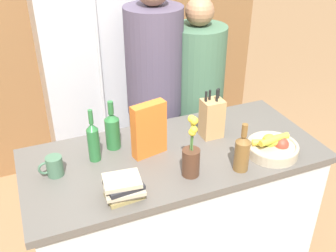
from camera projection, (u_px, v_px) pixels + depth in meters
The scene contains 14 objects.
kitchen_island at pixel (174, 216), 2.36m from camera, with size 1.61×0.73×0.92m.
back_wall_wood at pixel (100, 15), 3.16m from camera, with size 2.81×0.12×2.60m.
refrigerator at pixel (101, 72), 3.00m from camera, with size 0.86×0.63×1.93m.
fruit_bowl at pixel (272, 147), 2.10m from camera, with size 0.28×0.28×0.12m.
knife_block at pixel (212, 118), 2.22m from camera, with size 0.12×0.10×0.30m.
flower_vase at pixel (192, 156), 1.91m from camera, with size 0.09×0.09×0.33m.
cereal_box at pixel (149, 130), 2.05m from camera, with size 0.20×0.10×0.30m.
coffee_mug at pixel (54, 166), 1.93m from camera, with size 0.12×0.08×0.10m.
book_stack at pixel (124, 188), 1.79m from camera, with size 0.19×0.16×0.11m.
bottle_oil at pixel (242, 152), 1.95m from camera, with size 0.08×0.08×0.26m.
bottle_vinegar at pixel (93, 141), 2.01m from camera, with size 0.06×0.06×0.29m.
bottle_wine at pixel (112, 130), 2.12m from camera, with size 0.08×0.08×0.28m.
person_at_sink at pixel (155, 92), 2.64m from camera, with size 0.37×0.37×1.76m.
person_in_blue at pixel (196, 99), 2.77m from camera, with size 0.37×0.37×1.59m.
Camera 1 is at (-0.70, -1.62, 2.12)m, focal length 42.00 mm.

